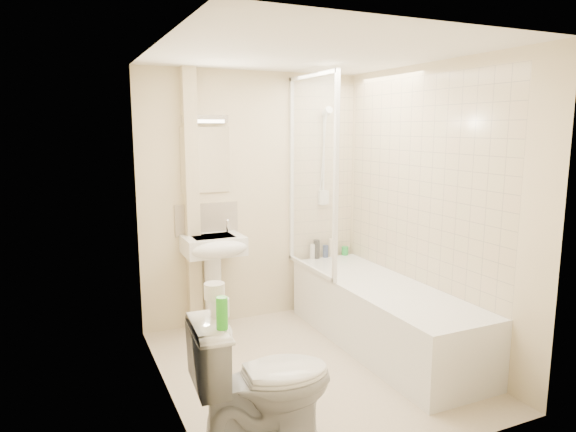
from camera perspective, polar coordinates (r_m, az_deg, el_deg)
name	(u,v)px	position (r m, az deg, el deg)	size (l,w,h in m)	color
floor	(311,368)	(4.23, 2.58, -16.50)	(2.50, 2.50, 0.00)	beige
wall_back	(253,198)	(4.98, -3.87, 2.00)	(2.20, 0.02, 2.40)	beige
wall_left	(165,231)	(3.50, -13.53, -1.60)	(0.02, 2.50, 2.40)	beige
wall_right	(429,209)	(4.46, 15.39, 0.74)	(0.02, 2.50, 2.40)	beige
ceiling	(314,53)	(3.83, 2.87, 17.67)	(2.20, 2.50, 0.02)	white
tile_back	(322,172)	(5.26, 3.84, 4.87)	(0.70, 0.01, 1.75)	beige
tile_right	(420,181)	(4.51, 14.44, 3.78)	(0.01, 2.10, 1.75)	beige
pipe_boxing	(192,203)	(4.75, -10.63, 1.46)	(0.12, 0.12, 2.40)	beige
splashback	(207,219)	(4.86, -9.01, -0.34)	(0.60, 0.01, 0.30)	beige
mirror	(205,160)	(4.79, -9.18, 6.15)	(0.46, 0.01, 0.60)	white
strip_light	(205,119)	(4.76, -9.23, 10.58)	(0.42, 0.07, 0.07)	silver
bathtub	(383,314)	(4.57, 10.46, -10.66)	(0.70, 2.10, 0.55)	white
shower_screen	(312,175)	(4.71, 2.63, 4.61)	(0.04, 0.92, 1.80)	white
shower_fixture	(324,161)	(5.21, 4.07, 6.16)	(0.10, 0.16, 0.99)	white
pedestal_sink	(215,256)	(4.71, -8.17, -4.46)	(0.53, 0.49, 1.03)	white
bottle_white_a	(312,252)	(5.25, 2.73, -3.97)	(0.05, 0.05, 0.15)	silver
bottle_black_b	(317,249)	(5.27, 3.19, -3.70)	(0.07, 0.07, 0.19)	black
bottle_blue	(325,251)	(5.32, 4.18, -3.93)	(0.06, 0.06, 0.13)	navy
bottle_cream	(331,248)	(5.35, 4.81, -3.53)	(0.05, 0.05, 0.19)	beige
bottle_white_b	(333,249)	(5.36, 5.00, -3.71)	(0.06, 0.06, 0.15)	white
bottle_green	(345,251)	(5.44, 6.35, -3.86)	(0.07, 0.07, 0.09)	green
toilet	(263,382)	(3.13, -2.76, -17.97)	(0.84, 0.52, 0.83)	white
toilet_roll_lower	(220,307)	(2.94, -7.58, -10.05)	(0.11, 0.11, 0.10)	white
toilet_roll_upper	(214,291)	(2.92, -8.18, -8.24)	(0.12, 0.12, 0.09)	white
green_bottle	(222,313)	(2.75, -7.35, -10.65)	(0.06, 0.06, 0.17)	green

